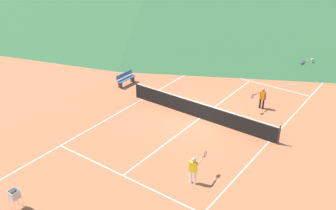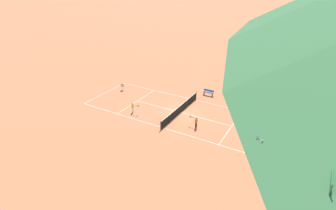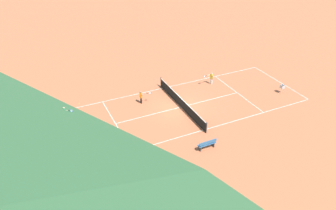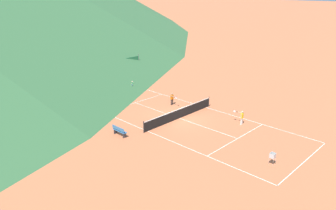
{
  "view_description": "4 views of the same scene",
  "coord_description": "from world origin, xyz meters",
  "px_view_note": "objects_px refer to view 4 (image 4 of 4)",
  "views": [
    {
      "loc": [
        9.76,
        -16.51,
        10.61
      ],
      "look_at": [
        -0.9,
        -1.76,
        1.29
      ],
      "focal_mm": 42.0,
      "sensor_mm": 36.0,
      "label": 1
    },
    {
      "loc": [
        24.97,
        12.69,
        14.95
      ],
      "look_at": [
        0.53,
        -1.42,
        0.88
      ],
      "focal_mm": 28.0,
      "sensor_mm": 36.0,
      "label": 2
    },
    {
      "loc": [
        -23.06,
        12.33,
        16.19
      ],
      "look_at": [
        -0.28,
        1.49,
        0.77
      ],
      "focal_mm": 35.0,
      "sensor_mm": 36.0,
      "label": 3
    },
    {
      "loc": [
        -21.49,
        -19.07,
        11.68
      ],
      "look_at": [
        0.55,
        2.03,
        0.69
      ],
      "focal_mm": 35.0,
      "sensor_mm": 36.0,
      "label": 4
    }
  ],
  "objects_px": {
    "player_near_service": "(172,98)",
    "tennis_ball_by_net_left": "(205,109)",
    "player_far_service": "(92,100)",
    "player_near_baseline": "(132,85)",
    "courtside_bench": "(119,131)",
    "tennis_ball_alley_right": "(191,110)",
    "ball_hopper": "(272,156)",
    "tennis_ball_near_corner": "(82,107)",
    "tennis_net": "(179,113)",
    "tennis_ball_far_corner": "(153,89)",
    "player_far_baseline": "(242,116)"
  },
  "relations": [
    {
      "from": "player_near_service",
      "to": "tennis_ball_by_net_left",
      "type": "xyz_separation_m",
      "value": [
        1.27,
        -3.38,
        -0.73
      ]
    },
    {
      "from": "player_far_service",
      "to": "player_near_baseline",
      "type": "distance_m",
      "value": 6.61
    },
    {
      "from": "courtside_bench",
      "to": "player_near_baseline",
      "type": "bearing_deg",
      "value": 44.76
    },
    {
      "from": "tennis_ball_alley_right",
      "to": "ball_hopper",
      "type": "xyz_separation_m",
      "value": [
        -4.31,
        -10.91,
        0.62
      ]
    },
    {
      "from": "tennis_ball_near_corner",
      "to": "tennis_net",
      "type": "bearing_deg",
      "value": -63.42
    },
    {
      "from": "tennis_ball_near_corner",
      "to": "tennis_ball_alley_right",
      "type": "xyz_separation_m",
      "value": [
        7.05,
        -8.85,
        0.0
      ]
    },
    {
      "from": "player_near_baseline",
      "to": "tennis_ball_near_corner",
      "type": "xyz_separation_m",
      "value": [
        -7.48,
        -0.73,
        -0.62
      ]
    },
    {
      "from": "tennis_net",
      "to": "player_near_baseline",
      "type": "distance_m",
      "value": 10.48
    },
    {
      "from": "player_near_service",
      "to": "ball_hopper",
      "type": "bearing_deg",
      "value": -107.38
    },
    {
      "from": "player_near_baseline",
      "to": "courtside_bench",
      "type": "height_order",
      "value": "player_near_baseline"
    },
    {
      "from": "player_near_baseline",
      "to": "tennis_ball_alley_right",
      "type": "height_order",
      "value": "player_near_baseline"
    },
    {
      "from": "ball_hopper",
      "to": "courtside_bench",
      "type": "distance_m",
      "value": 12.24
    },
    {
      "from": "tennis_net",
      "to": "tennis_ball_far_corner",
      "type": "bearing_deg",
      "value": 61.23
    },
    {
      "from": "tennis_ball_near_corner",
      "to": "tennis_ball_by_net_left",
      "type": "distance_m",
      "value": 12.7
    },
    {
      "from": "tennis_ball_by_net_left",
      "to": "tennis_ball_near_corner",
      "type": "bearing_deg",
      "value": 130.32
    },
    {
      "from": "tennis_net",
      "to": "tennis_ball_far_corner",
      "type": "height_order",
      "value": "tennis_net"
    },
    {
      "from": "player_far_service",
      "to": "player_far_baseline",
      "type": "relative_size",
      "value": 0.89
    },
    {
      "from": "player_far_service",
      "to": "tennis_ball_alley_right",
      "type": "height_order",
      "value": "player_far_service"
    },
    {
      "from": "tennis_ball_near_corner",
      "to": "tennis_ball_alley_right",
      "type": "bearing_deg",
      "value": -51.44
    },
    {
      "from": "tennis_net",
      "to": "player_far_service",
      "type": "xyz_separation_m",
      "value": [
        -3.71,
        8.9,
        0.18
      ]
    },
    {
      "from": "player_far_baseline",
      "to": "tennis_ball_alley_right",
      "type": "height_order",
      "value": "player_far_baseline"
    },
    {
      "from": "player_far_baseline",
      "to": "player_near_service",
      "type": "bearing_deg",
      "value": 93.61
    },
    {
      "from": "ball_hopper",
      "to": "player_far_service",
      "type": "bearing_deg",
      "value": 95.23
    },
    {
      "from": "courtside_bench",
      "to": "tennis_ball_near_corner",
      "type": "bearing_deg",
      "value": 78.74
    },
    {
      "from": "player_near_baseline",
      "to": "tennis_ball_far_corner",
      "type": "distance_m",
      "value": 2.53
    },
    {
      "from": "tennis_ball_far_corner",
      "to": "player_far_service",
      "type": "bearing_deg",
      "value": 177.47
    },
    {
      "from": "ball_hopper",
      "to": "courtside_bench",
      "type": "xyz_separation_m",
      "value": [
        -4.4,
        11.42,
        -0.2
      ]
    },
    {
      "from": "tennis_net",
      "to": "player_near_baseline",
      "type": "xyz_separation_m",
      "value": [
        2.79,
        10.09,
        0.15
      ]
    },
    {
      "from": "tennis_ball_near_corner",
      "to": "courtside_bench",
      "type": "bearing_deg",
      "value": -101.26
    },
    {
      "from": "player_far_baseline",
      "to": "tennis_ball_near_corner",
      "type": "xyz_separation_m",
      "value": [
        -7.46,
        14.36,
        -0.73
      ]
    },
    {
      "from": "player_far_service",
      "to": "tennis_ball_far_corner",
      "type": "xyz_separation_m",
      "value": [
        8.39,
        -0.37,
        -0.65
      ]
    },
    {
      "from": "player_near_service",
      "to": "tennis_ball_near_corner",
      "type": "distance_m",
      "value": 9.41
    },
    {
      "from": "ball_hopper",
      "to": "courtside_bench",
      "type": "bearing_deg",
      "value": 111.07
    },
    {
      "from": "tennis_ball_far_corner",
      "to": "tennis_ball_alley_right",
      "type": "distance_m",
      "value": 8.34
    },
    {
      "from": "tennis_net",
      "to": "courtside_bench",
      "type": "bearing_deg",
      "value": 170.76
    },
    {
      "from": "player_far_service",
      "to": "player_far_baseline",
      "type": "xyz_separation_m",
      "value": [
        6.48,
        -13.89,
        0.08
      ]
    },
    {
      "from": "player_far_service",
      "to": "player_near_service",
      "type": "height_order",
      "value": "player_near_service"
    },
    {
      "from": "player_far_service",
      "to": "tennis_ball_by_net_left",
      "type": "distance_m",
      "value": 11.74
    },
    {
      "from": "player_far_baseline",
      "to": "tennis_ball_alley_right",
      "type": "relative_size",
      "value": 19.8
    },
    {
      "from": "tennis_ball_by_net_left",
      "to": "tennis_ball_alley_right",
      "type": "height_order",
      "value": "same"
    },
    {
      "from": "tennis_ball_alley_right",
      "to": "tennis_ball_far_corner",
      "type": "bearing_deg",
      "value": 73.87
    },
    {
      "from": "tennis_ball_alley_right",
      "to": "player_far_baseline",
      "type": "bearing_deg",
      "value": -85.74
    },
    {
      "from": "tennis_ball_by_net_left",
      "to": "tennis_ball_alley_right",
      "type": "bearing_deg",
      "value": 144.33
    },
    {
      "from": "player_near_service",
      "to": "tennis_ball_alley_right",
      "type": "relative_size",
      "value": 19.73
    },
    {
      "from": "tennis_ball_alley_right",
      "to": "tennis_ball_by_net_left",
      "type": "bearing_deg",
      "value": -35.67
    },
    {
      "from": "tennis_ball_far_corner",
      "to": "tennis_ball_near_corner",
      "type": "relative_size",
      "value": 1.0
    },
    {
      "from": "courtside_bench",
      "to": "ball_hopper",
      "type": "bearing_deg",
      "value": -68.93
    },
    {
      "from": "tennis_ball_near_corner",
      "to": "tennis_ball_by_net_left",
      "type": "height_order",
      "value": "same"
    },
    {
      "from": "tennis_ball_by_net_left",
      "to": "ball_hopper",
      "type": "relative_size",
      "value": 0.07
    },
    {
      "from": "tennis_ball_alley_right",
      "to": "player_near_baseline",
      "type": "bearing_deg",
      "value": 87.44
    }
  ]
}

